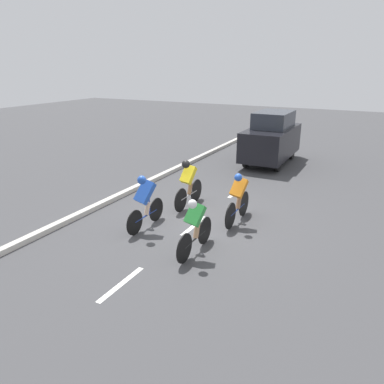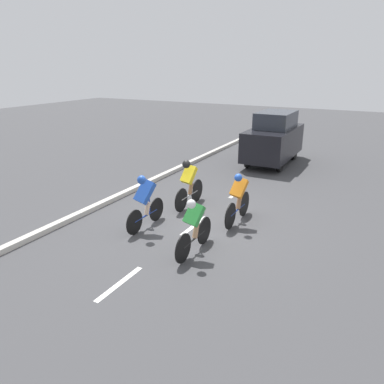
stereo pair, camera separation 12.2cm
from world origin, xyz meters
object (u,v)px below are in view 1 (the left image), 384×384
Objects in this scene: cyclist_orange at (238,197)px; cyclist_blue at (145,200)px; cyclist_green at (195,225)px; support_car at (271,138)px; cyclist_yellow at (188,182)px.

cyclist_blue reaches higher than cyclist_orange.
support_car is (0.85, -9.02, 0.37)m from cyclist_green.
cyclist_orange is 0.45× the size of support_car.
cyclist_blue is 0.98× the size of cyclist_green.
cyclist_orange is 2.49m from cyclist_blue.
cyclist_green is at bearing 120.75° from cyclist_yellow.
cyclist_blue is at bearing -20.02° from cyclist_green.
cyclist_green is 0.44× the size of support_car.
support_car is at bearing -84.62° from cyclist_green.
cyclist_orange is 6.99m from support_car.
cyclist_yellow is 1.01× the size of cyclist_green.
cyclist_blue reaches higher than cyclist_green.
cyclist_yellow is 6.51m from support_car.
cyclist_green is at bearing 159.98° from cyclist_blue.
cyclist_blue is at bearing 36.47° from cyclist_orange.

